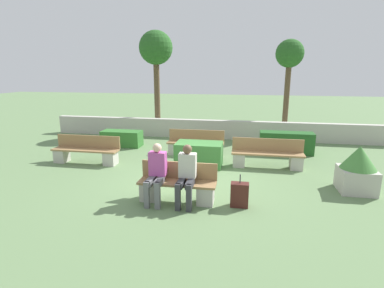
# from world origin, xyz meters

# --- Properties ---
(ground_plane) EXTENTS (60.00, 60.00, 0.00)m
(ground_plane) POSITION_xyz_m (0.00, 0.00, 0.00)
(ground_plane) COLOR #607F51
(perimeter_wall) EXTENTS (14.52, 0.30, 0.80)m
(perimeter_wall) POSITION_xyz_m (0.00, 5.31, 0.40)
(perimeter_wall) COLOR #B7B2A8
(perimeter_wall) RESTS_ON ground_plane
(bench_front) EXTENTS (1.77, 0.48, 0.87)m
(bench_front) POSITION_xyz_m (-0.01, -1.30, 0.33)
(bench_front) COLOR #937047
(bench_front) RESTS_ON ground_plane
(bench_left_side) EXTENTS (1.98, 0.49, 0.87)m
(bench_left_side) POSITION_xyz_m (-0.25, 2.54, 0.34)
(bench_left_side) COLOR #937047
(bench_left_side) RESTS_ON ground_plane
(bench_right_side) EXTENTS (2.16, 0.48, 0.87)m
(bench_right_side) POSITION_xyz_m (2.15, 1.57, 0.35)
(bench_right_side) COLOR #937047
(bench_right_side) RESTS_ON ground_plane
(bench_back) EXTENTS (2.16, 0.48, 0.87)m
(bench_back) POSITION_xyz_m (-3.55, 0.98, 0.35)
(bench_back) COLOR #937047
(bench_back) RESTS_ON ground_plane
(person_seated_man) EXTENTS (0.38, 0.64, 1.34)m
(person_seated_man) POSITION_xyz_m (-0.45, -1.44, 0.74)
(person_seated_man) COLOR slate
(person_seated_man) RESTS_ON ground_plane
(person_seated_woman) EXTENTS (0.38, 0.64, 1.34)m
(person_seated_woman) POSITION_xyz_m (0.23, -1.44, 0.74)
(person_seated_woman) COLOR #333338
(person_seated_woman) RESTS_ON ground_plane
(hedge_block_near_left) EXTENTS (1.54, 0.66, 0.61)m
(hedge_block_near_left) POSITION_xyz_m (-3.32, 3.28, 0.31)
(hedge_block_near_left) COLOR #33702D
(hedge_block_near_left) RESTS_ON ground_plane
(hedge_block_near_right) EXTENTS (1.86, 0.61, 0.77)m
(hedge_block_near_right) POSITION_xyz_m (2.90, 3.36, 0.38)
(hedge_block_near_right) COLOR #235623
(hedge_block_near_right) RESTS_ON ground_plane
(hedge_block_mid_left) EXTENTS (1.43, 0.85, 0.74)m
(hedge_block_mid_left) POSITION_xyz_m (0.06, 1.35, 0.37)
(hedge_block_mid_left) COLOR #3D7A38
(hedge_block_mid_left) RESTS_ON ground_plane
(planter_corner_left) EXTENTS (0.83, 0.83, 1.15)m
(planter_corner_left) POSITION_xyz_m (4.18, 0.03, 0.59)
(planter_corner_left) COLOR #B7B2A8
(planter_corner_left) RESTS_ON ground_plane
(suitcase) EXTENTS (0.39, 0.23, 0.74)m
(suitcase) POSITION_xyz_m (1.39, -1.35, 0.27)
(suitcase) COLOR #471E19
(suitcase) RESTS_ON ground_plane
(tree_leftmost) EXTENTS (1.54, 1.54, 4.69)m
(tree_leftmost) POSITION_xyz_m (-2.76, 6.30, 3.78)
(tree_leftmost) COLOR brown
(tree_leftmost) RESTS_ON ground_plane
(tree_center_left) EXTENTS (1.23, 1.23, 4.25)m
(tree_center_left) POSITION_xyz_m (3.21, 6.76, 3.44)
(tree_center_left) COLOR brown
(tree_center_left) RESTS_ON ground_plane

